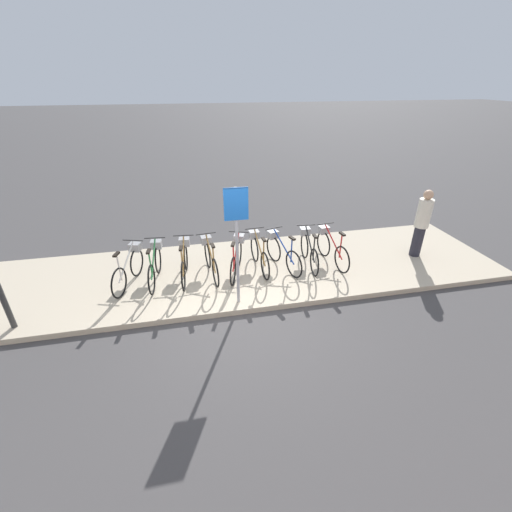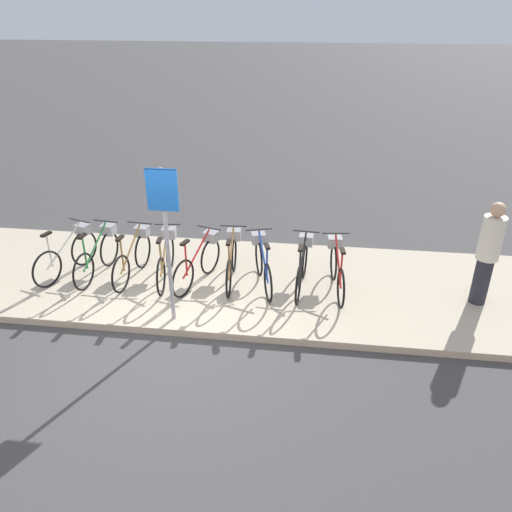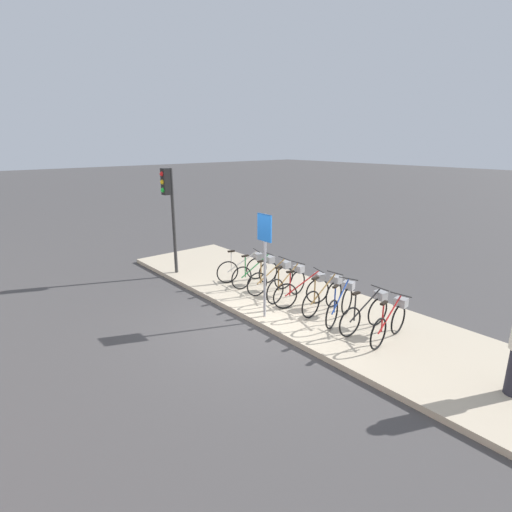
% 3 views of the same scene
% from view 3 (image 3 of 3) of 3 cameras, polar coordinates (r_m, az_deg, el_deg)
% --- Properties ---
extents(ground_plane, '(120.00, 120.00, 0.00)m').
position_cam_3_polar(ground_plane, '(9.13, 0.26, -10.01)').
color(ground_plane, '#423F3F').
extents(sidewalk, '(12.83, 3.18, 0.12)m').
position_cam_3_polar(sidewalk, '(10.12, 7.19, -7.07)').
color(sidewalk, '#B7A88E').
rests_on(sidewalk, ground_plane).
extents(parked_bicycle_0, '(0.61, 1.48, 0.95)m').
position_cam_3_polar(parked_bicycle_0, '(11.48, -1.54, -1.53)').
color(parked_bicycle_0, black).
rests_on(parked_bicycle_0, sidewalk).
extents(parked_bicycle_1, '(0.46, 1.53, 0.95)m').
position_cam_3_polar(parked_bicycle_1, '(11.10, 0.29, -2.15)').
color(parked_bicycle_1, black).
rests_on(parked_bicycle_1, sidewalk).
extents(parked_bicycle_2, '(0.46, 1.54, 0.95)m').
position_cam_3_polar(parked_bicycle_2, '(10.65, 2.54, -2.97)').
color(parked_bicycle_2, black).
rests_on(parked_bicycle_2, sidewalk).
extents(parked_bicycle_3, '(0.46, 1.53, 0.95)m').
position_cam_3_polar(parked_bicycle_3, '(10.25, 4.73, -3.77)').
color(parked_bicycle_3, black).
rests_on(parked_bicycle_3, sidewalk).
extents(parked_bicycle_4, '(0.62, 1.47, 0.95)m').
position_cam_3_polar(parked_bicycle_4, '(9.83, 7.05, -4.73)').
color(parked_bicycle_4, black).
rests_on(parked_bicycle_4, sidewalk).
extents(parked_bicycle_5, '(0.46, 1.54, 0.95)m').
position_cam_3_polar(parked_bicycle_5, '(9.59, 9.88, -5.41)').
color(parked_bicycle_5, black).
rests_on(parked_bicycle_5, sidewalk).
extents(parked_bicycle_6, '(0.59, 1.48, 0.95)m').
position_cam_3_polar(parked_bicycle_6, '(9.22, 12.12, -6.42)').
color(parked_bicycle_6, black).
rests_on(parked_bicycle_6, sidewalk).
extents(parked_bicycle_7, '(0.46, 1.54, 0.95)m').
position_cam_3_polar(parked_bicycle_7, '(8.87, 15.65, -7.61)').
color(parked_bicycle_7, black).
rests_on(parked_bicycle_7, sidewalk).
extents(parked_bicycle_8, '(0.46, 1.53, 0.95)m').
position_cam_3_polar(parked_bicycle_8, '(8.59, 18.75, -8.68)').
color(parked_bicycle_8, black).
rests_on(parked_bicycle_8, sidewalk).
extents(traffic_light, '(0.24, 0.40, 3.15)m').
position_cam_3_polar(traffic_light, '(12.01, -12.35, 7.98)').
color(traffic_light, '#2D2D2D').
rests_on(traffic_light, sidewalk).
extents(sign_post, '(0.44, 0.07, 2.39)m').
position_cam_3_polar(sign_post, '(8.77, 1.25, 1.08)').
color(sign_post, '#99999E').
rests_on(sign_post, sidewalk).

